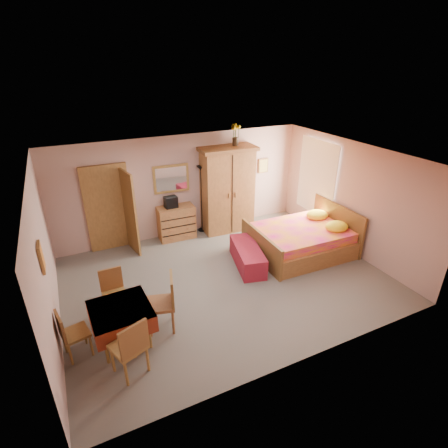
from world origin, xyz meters
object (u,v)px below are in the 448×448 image
wall_mirror (171,179)px  sunflower_vase (235,135)px  bed (301,233)px  chair_west (75,333)px  chair_north (115,295)px  stereo (171,202)px  chest_of_drawers (177,223)px  bench (247,256)px  chair_east (160,303)px  dining_table (123,325)px  floor_lamp (202,199)px  wardrobe (227,190)px  chair_south (128,346)px

wall_mirror → sunflower_vase: size_ratio=1.64×
bed → chair_west: size_ratio=2.64×
chair_north → chair_west: chair_north is taller
chair_north → wall_mirror: bearing=-128.1°
stereo → chair_west: stereo is taller
stereo → chair_north: 3.12m
chest_of_drawers → bench: size_ratio=0.67×
sunflower_vase → chair_east: sunflower_vase is taller
sunflower_vase → chair_north: 4.81m
chest_of_drawers → chair_north: bearing=-127.1°
chest_of_drawers → bed: 3.13m
dining_table → chair_north: (0.01, 0.73, 0.10)m
bed → chair_east: bearing=-162.0°
chest_of_drawers → chair_north: chair_north is taller
wall_mirror → chair_west: wall_mirror is taller
chair_west → chair_east: (1.36, 0.02, 0.09)m
chest_of_drawers → chair_west: bearing=-128.7°
floor_lamp → chair_east: (-2.08, -3.22, -0.39)m
stereo → chair_west: bearing=-129.5°
floor_lamp → dining_table: floor_lamp is taller
floor_lamp → bench: size_ratio=1.30×
wall_mirror → bench: size_ratio=0.65×
wardrobe → bed: wardrobe is taller
dining_table → chair_west: bearing=177.4°
chest_of_drawers → stereo: 0.59m
chair_south → wall_mirror: bearing=42.8°
dining_table → chair_west: chair_west is taller
stereo → chair_south: 4.31m
chair_north → sunflower_vase: bearing=-148.0°
wall_mirror → sunflower_vase: sunflower_vase is taller
floor_lamp → chair_south: size_ratio=1.82×
sunflower_vase → bench: (-0.65, -1.91, -2.31)m
floor_lamp → bed: size_ratio=0.80×
chair_south → chair_north: bearing=67.7°
bench → wall_mirror: bearing=114.7°
chest_of_drawers → chair_south: 4.31m
bench → bed: bearing=-1.1°
dining_table → sunflower_vase: bearing=40.5°
wardrobe → bench: bearing=-99.5°
bench → chair_north: size_ratio=1.56×
sunflower_vase → chair_north: bearing=-146.8°
chair_south → dining_table: bearing=66.6°
floor_lamp → chair_south: floor_lamp is taller
wall_mirror → bench: wall_mirror is taller
chest_of_drawers → chair_north: size_ratio=1.04×
bench → chair_east: chair_east is taller
floor_lamp → wardrobe: bearing=-17.9°
bed → dining_table: size_ratio=2.44×
wardrobe → wall_mirror: bearing=170.8°
dining_table → chair_west: size_ratio=1.08×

